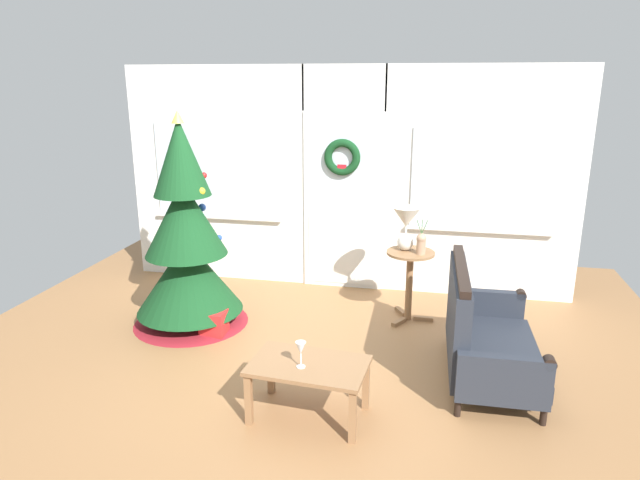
# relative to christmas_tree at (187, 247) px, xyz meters

# --- Properties ---
(ground_plane) EXTENTS (6.76, 6.76, 0.00)m
(ground_plane) POSITION_rel_christmas_tree_xyz_m (1.32, -0.70, -0.80)
(ground_plane) COLOR #996B42
(back_wall_with_door) EXTENTS (5.20, 0.19, 2.55)m
(back_wall_with_door) POSITION_rel_christmas_tree_xyz_m (1.32, 1.38, 0.48)
(back_wall_with_door) COLOR white
(back_wall_with_door) RESTS_ON ground
(christmas_tree) EXTENTS (1.15, 1.15, 2.12)m
(christmas_tree) POSITION_rel_christmas_tree_xyz_m (0.00, 0.00, 0.00)
(christmas_tree) COLOR #4C331E
(christmas_tree) RESTS_ON ground
(settee_sofa) EXTENTS (0.74, 1.40, 0.96)m
(settee_sofa) POSITION_rel_christmas_tree_xyz_m (2.80, -0.50, -0.43)
(settee_sofa) COLOR black
(settee_sofa) RESTS_ON ground
(side_table) EXTENTS (0.50, 0.48, 0.73)m
(side_table) POSITION_rel_christmas_tree_xyz_m (2.16, 0.53, -0.28)
(side_table) COLOR #8E6642
(side_table) RESTS_ON ground
(table_lamp) EXTENTS (0.28, 0.28, 0.44)m
(table_lamp) POSITION_rel_christmas_tree_xyz_m (2.10, 0.57, 0.21)
(table_lamp) COLOR silver
(table_lamp) RESTS_ON side_table
(flower_vase) EXTENTS (0.11, 0.10, 0.35)m
(flower_vase) POSITION_rel_christmas_tree_xyz_m (2.26, 0.47, 0.05)
(flower_vase) COLOR tan
(flower_vase) RESTS_ON side_table
(coffee_table) EXTENTS (0.88, 0.58, 0.42)m
(coffee_table) POSITION_rel_christmas_tree_xyz_m (1.54, -1.36, -0.44)
(coffee_table) COLOR #8E6642
(coffee_table) RESTS_ON ground
(wine_glass) EXTENTS (0.08, 0.08, 0.20)m
(wine_glass) POSITION_rel_christmas_tree_xyz_m (1.50, -1.41, -0.24)
(wine_glass) COLOR silver
(wine_glass) RESTS_ON coffee_table
(gift_box) EXTENTS (0.24, 0.21, 0.24)m
(gift_box) POSITION_rel_christmas_tree_xyz_m (0.34, -0.22, -0.68)
(gift_box) COLOR red
(gift_box) RESTS_ON ground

